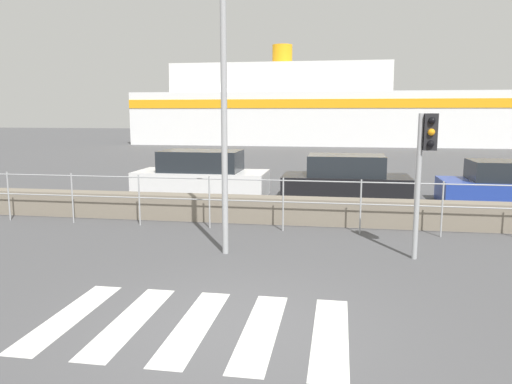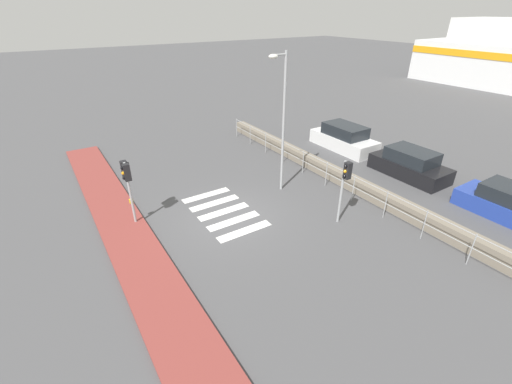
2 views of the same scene
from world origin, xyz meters
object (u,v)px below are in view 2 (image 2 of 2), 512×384
streetlamp (281,111)px  parked_car_black (410,165)px  traffic_light_near (127,177)px  traffic_light_far (345,179)px  parked_car_white (344,139)px

streetlamp → parked_car_black: (2.43, 6.86, -3.33)m
traffic_light_near → traffic_light_far: bearing=57.7°
traffic_light_far → parked_car_white: (-6.19, 6.48, -1.39)m
parked_car_white → parked_car_black: bearing=-0.0°
parked_car_white → parked_car_black: size_ratio=1.10×
traffic_light_near → parked_car_white: (-1.63, 13.70, -1.52)m
traffic_light_far → streetlamp: bearing=-174.4°
traffic_light_far → parked_car_black: 6.78m
streetlamp → parked_car_white: (-2.38, 6.86, -3.29)m
traffic_light_far → traffic_light_near: bearing=-122.3°
traffic_light_far → parked_car_white: traffic_light_far is taller
traffic_light_near → streetlamp: bearing=83.7°
streetlamp → parked_car_black: bearing=70.5°
streetlamp → parked_car_white: size_ratio=1.46×
traffic_light_far → streetlamp: (-3.80, -0.38, 1.90)m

